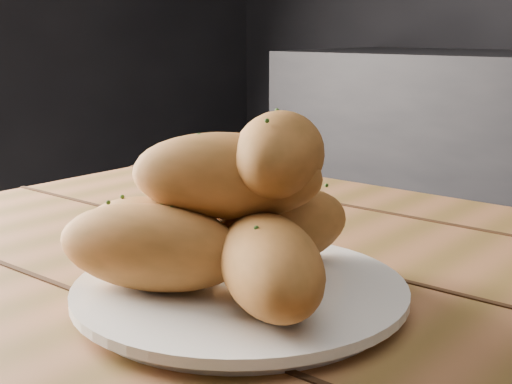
{
  "coord_description": "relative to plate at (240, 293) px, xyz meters",
  "views": [
    {
      "loc": [
        -0.06,
        -0.28,
        0.97
      ],
      "look_at": [
        -0.41,
        0.14,
        0.84
      ],
      "focal_mm": 50.0,
      "sensor_mm": 36.0,
      "label": 1
    }
  ],
  "objects": [
    {
      "name": "plate",
      "position": [
        0.0,
        0.0,
        0.0
      ],
      "size": [
        0.27,
        0.27,
        0.02
      ],
      "color": "white",
      "rests_on": "table"
    },
    {
      "name": "bread_rolls",
      "position": [
        -0.01,
        -0.01,
        0.06
      ],
      "size": [
        0.27,
        0.25,
        0.14
      ],
      "color": "#A7652E",
      "rests_on": "plate"
    }
  ]
}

